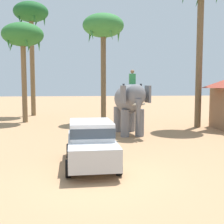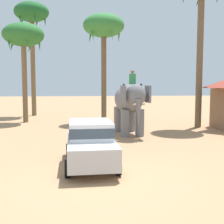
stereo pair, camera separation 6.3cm
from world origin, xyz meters
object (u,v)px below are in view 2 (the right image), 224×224
at_px(palm_tree_behind_elephant, 104,29).
at_px(palm_tree_left_of_road, 23,37).
at_px(elephant_with_mahout, 130,102).
at_px(car_sedan_foreground, 91,141).
at_px(palm_tree_near_hut, 32,17).

height_order(palm_tree_behind_elephant, palm_tree_left_of_road, palm_tree_behind_elephant).
xyz_separation_m(elephant_with_mahout, palm_tree_behind_elephant, (-1.13, 5.78, 5.31)).
bearing_deg(palm_tree_left_of_road, palm_tree_behind_elephant, -5.77).
relative_size(elephant_with_mahout, palm_tree_behind_elephant, 0.47).
bearing_deg(car_sedan_foreground, palm_tree_near_hut, 105.57).
relative_size(car_sedan_foreground, elephant_with_mahout, 1.05).
xyz_separation_m(palm_tree_near_hut, palm_tree_left_of_road, (0.11, -4.83, -2.61)).
xyz_separation_m(car_sedan_foreground, palm_tree_behind_elephant, (1.39, 12.27, 6.37)).
bearing_deg(palm_tree_near_hut, car_sedan_foreground, -74.43).
height_order(car_sedan_foreground, palm_tree_near_hut, palm_tree_near_hut).
bearing_deg(palm_tree_behind_elephant, palm_tree_near_hut, 139.24).
distance_m(car_sedan_foreground, palm_tree_behind_elephant, 13.90).
xyz_separation_m(car_sedan_foreground, palm_tree_left_of_road, (-4.83, 12.90, 5.72)).
xyz_separation_m(elephant_with_mahout, palm_tree_near_hut, (-7.46, 11.24, 7.27)).
relative_size(car_sedan_foreground, palm_tree_near_hut, 0.39).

